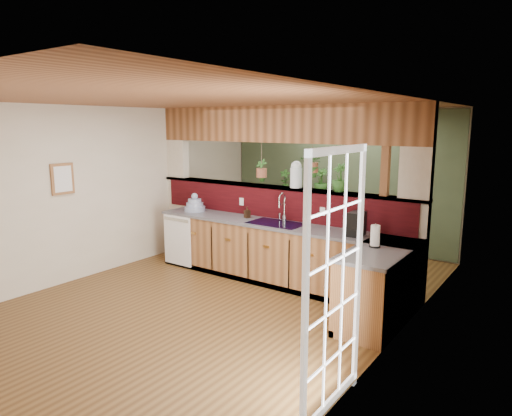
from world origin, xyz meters
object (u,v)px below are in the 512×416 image
Objects in this scene: paper_towel at (375,236)px; shelving_console at (304,218)px; faucet at (283,206)px; glass_jar at (296,174)px; soap_dispenser at (247,212)px; dish_stack at (195,206)px; coffee_maker at (356,225)px.

shelving_console is at bearing 132.32° from paper_towel.
glass_jar reaches higher than faucet.
soap_dispenser is 2.30m from paper_towel.
faucet reaches higher than soap_dispenser.
glass_jar is (1.73, 0.36, 0.60)m from dish_stack.
faucet reaches higher than shelving_console.
coffee_maker reaches higher than shelving_console.
shelving_console is (0.82, 2.26, -0.49)m from dish_stack.
shelving_console is (-2.46, 2.71, -0.53)m from paper_towel.
faucet is 1.26m from coffee_maker.
dish_stack is 1.11× the size of coffee_maker.
coffee_maker reaches higher than soap_dispenser.
faucet is at bearing 8.14° from soap_dispenser.
dish_stack is 3.31m from paper_towel.
paper_towel is 1.84m from glass_jar.
dish_stack reaches higher than shelving_console.
faucet reaches higher than dish_stack.
coffee_maker reaches higher than dish_stack.
coffee_maker is 1.11× the size of paper_towel.
dish_stack is 1.24× the size of paper_towel.
glass_jar reaches higher than coffee_maker.
shelving_console is at bearing 111.08° from faucet.
paper_towel is at bearing -43.77° from coffee_maker.
faucet is 1.55× the size of paper_towel.
shelving_console is (-0.91, 1.90, -1.09)m from glass_jar.
paper_towel is 0.70× the size of glass_jar.
soap_dispenser is 0.44× the size of glass_jar.
coffee_maker is at bearing -1.06° from dish_stack.
shelving_console is (-0.82, 2.12, -0.63)m from faucet.
paper_towel reaches higher than soap_dispenser.
faucet is at bearing 160.32° from paper_towel.
coffee_maker is 3.15m from shelving_console.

